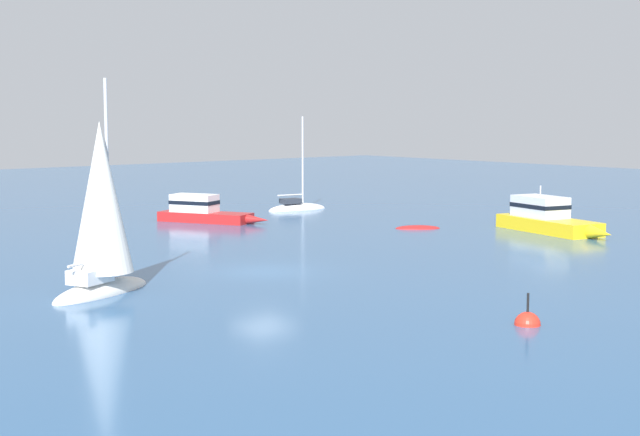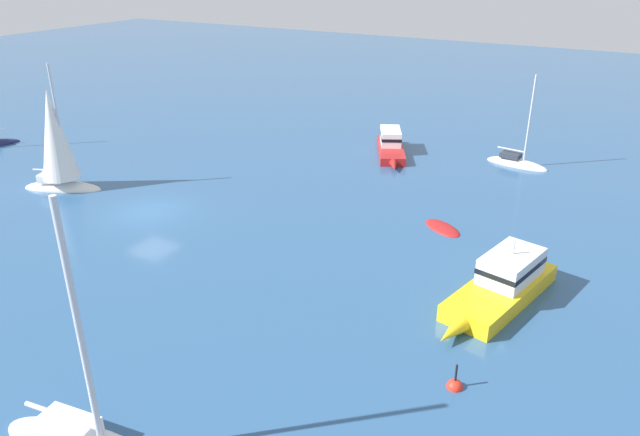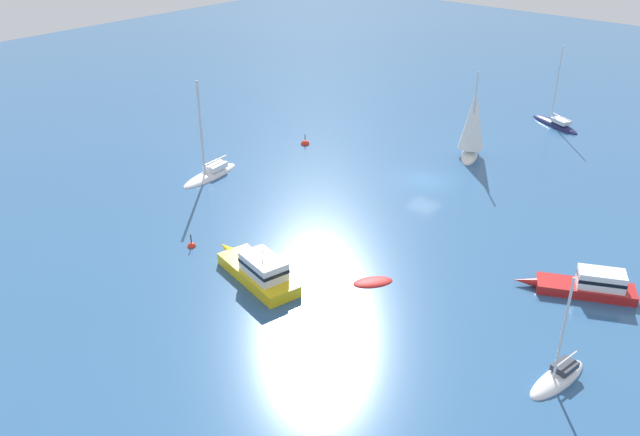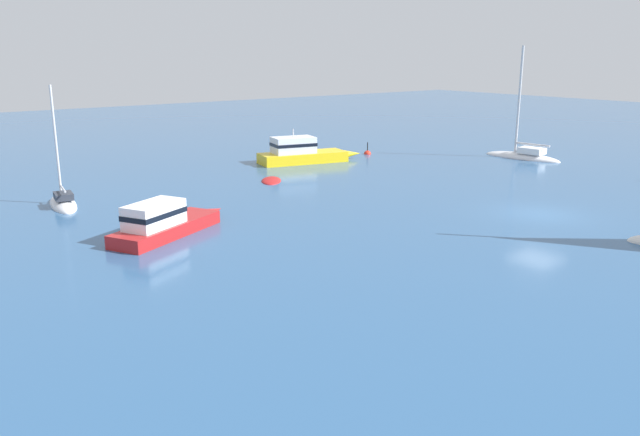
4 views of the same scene
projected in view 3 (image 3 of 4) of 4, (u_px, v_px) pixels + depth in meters
The scene contains 10 objects.
ground_plane at pixel (425, 180), 57.85m from camera, with size 160.00×160.00×0.00m, color #2D5684.
yacht at pixel (210, 174), 58.55m from camera, with size 2.57×6.59×9.17m.
sailboat at pixel (473, 127), 61.54m from camera, with size 3.45×5.32×8.61m.
sailboat_1 at pixel (555, 124), 70.31m from camera, with size 6.63×4.25×8.71m.
sloop at pixel (558, 378), 34.99m from camera, with size 2.02×4.67×7.04m.
cabin_cruiser at pixel (590, 284), 41.94m from camera, with size 7.18×4.41×1.72m.
launch at pixel (259, 270), 43.27m from camera, with size 8.47×3.80×2.61m.
tender at pixel (373, 282), 43.38m from camera, with size 2.59×2.92×0.37m.
channel_buoy at pixel (192, 246), 47.56m from camera, with size 0.61×0.61×1.28m.
mooring_buoy at pixel (305, 144), 65.45m from camera, with size 0.85×0.85×1.47m.
Camera 3 is at (27.62, -45.99, 23.73)m, focal length 37.40 mm.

